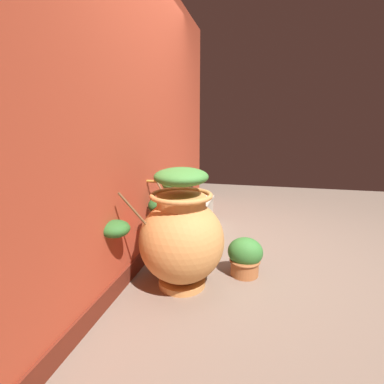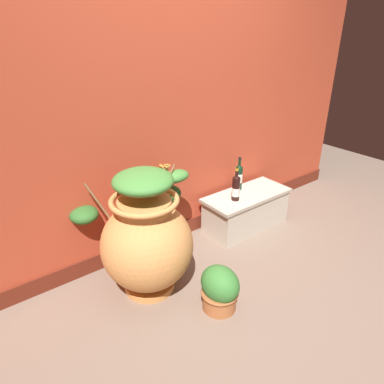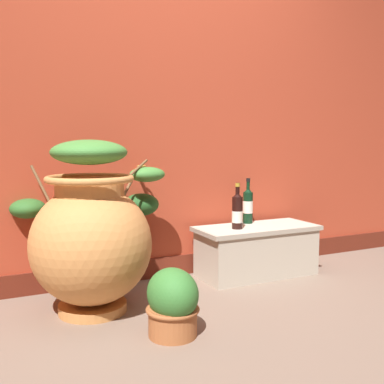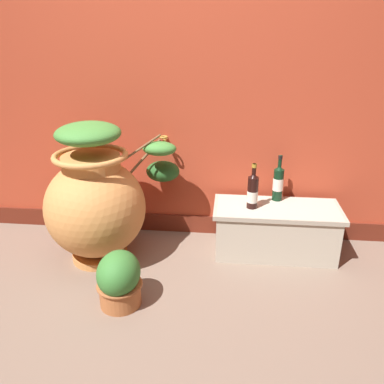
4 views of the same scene
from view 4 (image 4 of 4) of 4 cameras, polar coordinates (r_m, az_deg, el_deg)
ground_plane at (r=2.15m, az=-5.80°, el=-19.51°), size 7.00×7.00×0.00m
back_wall at (r=2.78m, az=-1.81°, el=19.60°), size 4.40×0.33×2.60m
terracotta_urn at (r=2.60m, az=-13.64°, el=-1.03°), size 0.88×0.82×0.92m
stone_ledge at (r=2.74m, az=11.98°, el=-5.14°), size 0.84×0.37×0.34m
wine_bottle_left at (r=2.74m, az=12.36°, el=1.43°), size 0.07×0.07×0.32m
wine_bottle_middle at (r=2.59m, az=8.78°, el=0.22°), size 0.07×0.07×0.30m
potted_shrub at (r=2.25m, az=-10.49°, el=-12.36°), size 0.25×0.29×0.32m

